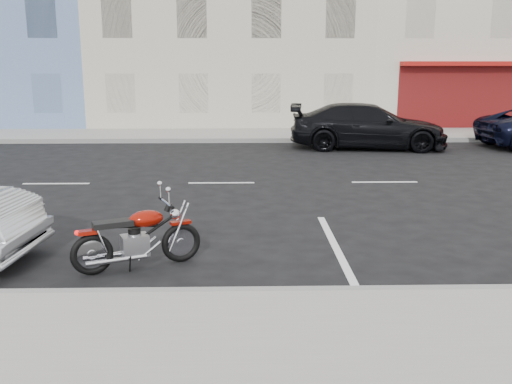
% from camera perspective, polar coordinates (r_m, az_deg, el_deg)
% --- Properties ---
extents(ground, '(120.00, 120.00, 0.00)m').
position_cam_1_polar(ground, '(13.96, 4.75, 0.95)').
color(ground, black).
rests_on(ground, ground).
extents(sidewalk_far, '(80.00, 3.40, 0.15)m').
position_cam_1_polar(sidewalk_far, '(22.73, -10.30, 5.63)').
color(sidewalk_far, gray).
rests_on(sidewalk_far, ground).
extents(curb_far, '(80.00, 0.12, 0.16)m').
position_cam_1_polar(curb_far, '(21.07, -11.00, 5.04)').
color(curb_far, gray).
rests_on(curb_far, ground).
extents(bldg_cream, '(12.00, 12.00, 11.50)m').
position_cam_1_polar(bldg_cream, '(30.02, -2.45, 18.40)').
color(bldg_cream, '#BDB59F').
rests_on(bldg_cream, ground).
extents(motorcycle, '(1.75, 0.90, 0.94)m').
position_cam_1_polar(motorcycle, '(8.43, -7.37, -4.16)').
color(motorcycle, black).
rests_on(motorcycle, ground).
extents(car_far, '(5.43, 2.70, 1.51)m').
position_cam_1_polar(car_far, '(19.70, 11.11, 6.49)').
color(car_far, black).
rests_on(car_far, ground).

